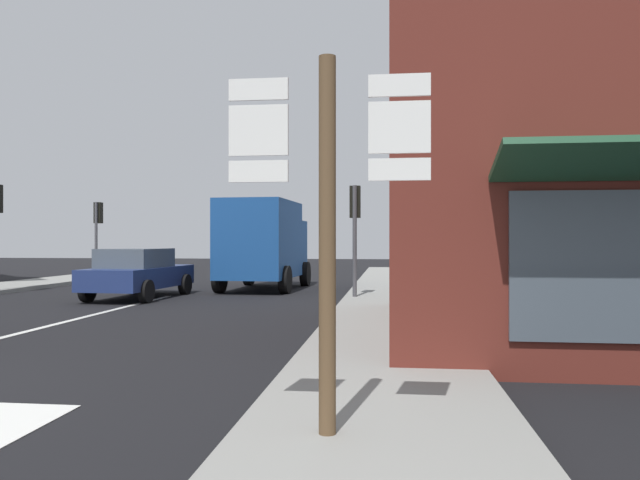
% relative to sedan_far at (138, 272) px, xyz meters
% --- Properties ---
extents(ground_plane, '(80.00, 80.00, 0.00)m').
position_rel_sedan_far_xyz_m(ground_plane, '(0.68, -1.35, -0.76)').
color(ground_plane, black).
extents(sidewalk_right, '(2.49, 44.00, 0.14)m').
position_rel_sedan_far_xyz_m(sidewalk_right, '(7.37, -3.35, -0.69)').
color(sidewalk_right, gray).
rests_on(sidewalk_right, ground).
extents(lane_centre_stripe, '(0.16, 12.00, 0.01)m').
position_rel_sedan_far_xyz_m(lane_centre_stripe, '(0.68, -5.35, -0.75)').
color(lane_centre_stripe, silver).
rests_on(lane_centre_stripe, ground).
extents(sedan_far, '(2.15, 4.29, 1.47)m').
position_rel_sedan_far_xyz_m(sedan_far, '(0.00, 0.00, 0.00)').
color(sedan_far, navy).
rests_on(sedan_far, ground).
extents(delivery_truck, '(2.69, 5.10, 3.05)m').
position_rel_sedan_far_xyz_m(delivery_truck, '(3.03, 3.53, 0.89)').
color(delivery_truck, '#19478C').
rests_on(delivery_truck, ground).
extents(route_sign_post, '(1.66, 0.14, 3.20)m').
position_rel_sedan_far_xyz_m(route_sign_post, '(6.93, -12.25, 1.15)').
color(route_sign_post, brown).
rests_on(route_sign_post, ground).
extents(traffic_light_near_right, '(0.30, 0.49, 3.25)m').
position_rel_sedan_far_xyz_m(traffic_light_near_right, '(6.43, -0.12, 1.64)').
color(traffic_light_near_right, '#47474C').
rests_on(traffic_light_near_right, ground).
extents(traffic_light_far_left, '(0.30, 0.49, 3.35)m').
position_rel_sedan_far_xyz_m(traffic_light_far_left, '(-5.07, 7.48, 1.72)').
color(traffic_light_far_left, '#47474C').
rests_on(traffic_light_far_left, ground).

